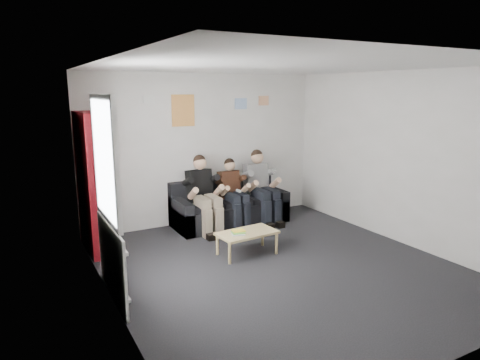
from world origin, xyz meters
The scene contains 14 objects.
room_shell centered at (0.00, 0.00, 1.35)m, with size 5.00×5.00×5.00m.
sofa centered at (0.30, 2.11, 0.29)m, with size 2.06×0.84×0.80m.
bookshelf centered at (-2.07, 1.88, 1.05)m, with size 0.31×0.94×2.09m.
coffee_table centered at (-0.17, 0.62, 0.31)m, with size 0.87×0.48×0.35m.
game_cases centered at (-0.33, 0.61, 0.37)m, with size 0.22×0.19×0.04m.
person_left centered at (-0.28, 1.91, 0.65)m, with size 0.41×0.89×1.32m.
person_middle centered at (0.30, 1.92, 0.61)m, with size 0.36×0.77×1.21m.
person_right centered at (0.87, 1.91, 0.65)m, with size 0.42×0.90×1.33m.
radiator centered at (-2.15, 0.20, 0.35)m, with size 0.10×0.64×0.60m.
window centered at (-2.22, 0.20, 1.03)m, with size 0.05×1.30×2.36m.
poster_large centered at (-0.40, 2.49, 2.05)m, with size 0.42×0.01×0.55m, color #DDD54E.
poster_blue centered at (0.75, 2.49, 2.15)m, with size 0.25×0.01×0.20m, color #3E7FD5.
poster_pink centered at (1.25, 2.49, 2.20)m, with size 0.22×0.01×0.18m, color #BC3A90.
poster_sign centered at (-1.00, 2.49, 2.25)m, with size 0.20×0.01×0.14m, color silver.
Camera 1 is at (-3.16, -4.59, 2.40)m, focal length 32.00 mm.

